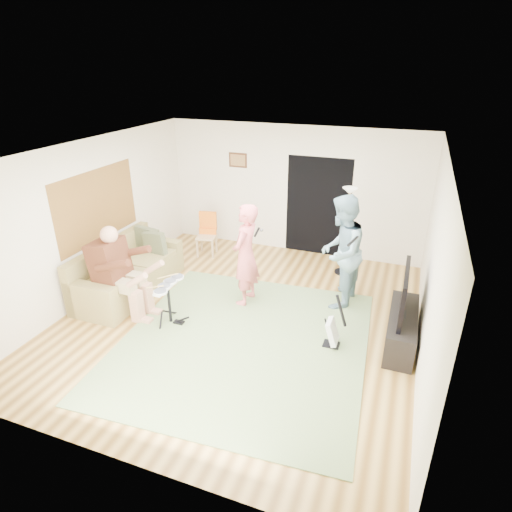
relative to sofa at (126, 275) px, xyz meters
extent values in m
plane|color=brown|center=(2.30, -0.14, -0.30)|extent=(6.00, 6.00, 0.00)
plane|color=white|center=(2.30, -0.14, 2.40)|extent=(6.00, 6.00, 0.00)
plane|color=olive|center=(-0.44, 0.06, 1.25)|extent=(0.00, 2.05, 2.05)
plane|color=black|center=(2.85, 2.85, 0.75)|extent=(2.10, 0.00, 2.10)
cube|color=#3F2314|center=(1.05, 2.85, 1.60)|extent=(0.42, 0.03, 0.32)
cube|color=#67824F|center=(2.61, -0.74, -0.30)|extent=(3.80, 4.07, 0.02)
cube|color=olive|center=(0.10, 0.00, -0.08)|extent=(0.91, 1.82, 0.45)
cube|color=olive|center=(-0.29, 0.00, 0.15)|extent=(0.17, 2.25, 0.91)
cube|color=olive|center=(0.10, 1.02, 0.02)|extent=(0.91, 0.21, 0.64)
cube|color=olive|center=(0.10, -1.02, 0.02)|extent=(0.91, 0.21, 0.64)
cube|color=#512716|center=(0.25, -0.65, 0.61)|extent=(0.43, 0.55, 0.70)
sphere|color=tan|center=(0.33, -0.65, 1.08)|extent=(0.28, 0.28, 0.28)
cylinder|color=black|center=(1.30, -0.65, 0.04)|extent=(0.05, 0.05, 0.65)
cube|color=white|center=(1.30, -0.65, 0.36)|extent=(0.13, 0.65, 0.04)
imported|color=#D75D62|center=(2.20, 0.39, 0.58)|extent=(0.45, 0.67, 1.78)
imported|color=#7399A9|center=(3.69, 0.89, 0.66)|extent=(0.82, 1.01, 1.93)
cube|color=black|center=(3.86, -0.38, -0.29)|extent=(0.24, 0.19, 0.03)
cube|color=silver|center=(3.86, -0.38, -0.05)|extent=(0.19, 0.28, 0.37)
cylinder|color=black|center=(3.95, -0.38, 0.32)|extent=(0.19, 0.04, 0.49)
cylinder|color=black|center=(3.59, 2.09, -0.29)|extent=(0.31, 0.31, 0.03)
cylinder|color=tan|center=(3.59, 2.09, 0.54)|extent=(0.04, 0.04, 1.64)
cone|color=white|center=(3.59, 2.09, 1.38)|extent=(0.27, 0.27, 0.11)
cube|color=tan|center=(0.67, 1.93, 0.12)|extent=(0.46, 0.46, 0.04)
cube|color=orange|center=(0.67, 2.11, 0.42)|extent=(0.38, 0.15, 0.39)
cube|color=black|center=(4.80, 0.05, -0.05)|extent=(0.40, 1.40, 0.50)
cube|color=black|center=(4.75, 0.05, 0.55)|extent=(0.06, 1.10, 0.69)
camera|label=1|loc=(4.63, -5.65, 3.55)|focal=30.00mm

